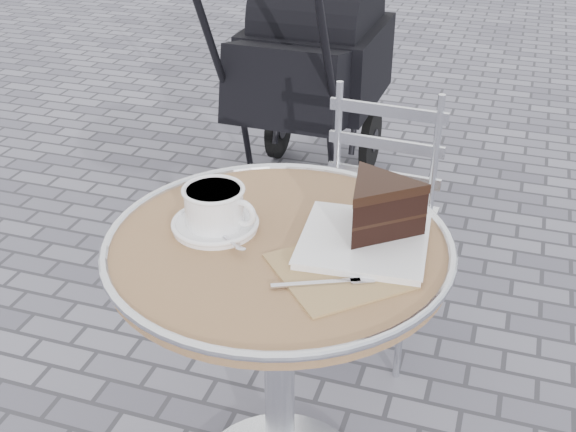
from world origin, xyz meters
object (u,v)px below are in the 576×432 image
(cafe_table, at_px, (279,306))
(bistro_chair, at_px, (377,190))
(cappuccino_set, at_px, (215,211))
(baby_stroller, at_px, (308,79))
(cake_plate_set, at_px, (375,215))

(cafe_table, distance_m, bistro_chair, 0.74)
(cappuccino_set, height_order, bistro_chair, cappuccino_set)
(cafe_table, xyz_separation_m, bistro_chair, (0.06, 0.73, -0.08))
(baby_stroller, bearing_deg, cake_plate_set, -67.52)
(cappuccino_set, distance_m, bistro_chair, 0.80)
(cappuccino_set, bearing_deg, bistro_chair, 81.59)
(cafe_table, height_order, baby_stroller, baby_stroller)
(cappuccino_set, bearing_deg, cafe_table, 2.92)
(cake_plate_set, bearing_deg, cafe_table, -165.90)
(cafe_table, height_order, cake_plate_set, cake_plate_set)
(cafe_table, xyz_separation_m, cake_plate_set, (0.18, 0.06, 0.23))
(cake_plate_set, bearing_deg, cappuccino_set, -175.83)
(cappuccino_set, height_order, baby_stroller, baby_stroller)
(bistro_chair, distance_m, baby_stroller, 0.99)
(cappuccino_set, distance_m, baby_stroller, 1.64)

